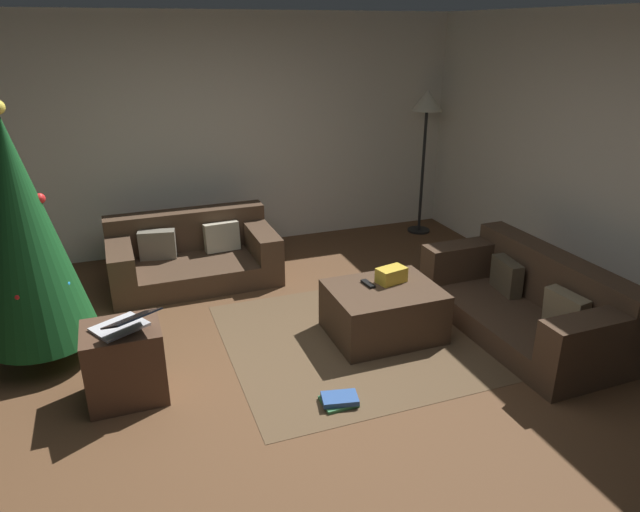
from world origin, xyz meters
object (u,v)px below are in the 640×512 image
at_px(laptop, 124,324).
at_px(book_stack, 339,400).
at_px(side_table, 125,363).
at_px(corner_lamp, 427,112).
at_px(couch_right, 530,303).
at_px(couch_left, 192,255).
at_px(ottoman, 383,311).
at_px(tv_remote, 368,284).
at_px(christmas_tree, 24,234).
at_px(gift_box, 391,275).

xyz_separation_m(laptop, book_stack, (1.33, -0.55, -0.57)).
bearing_deg(side_table, corner_lamp, 32.90).
distance_m(side_table, laptop, 0.34).
bearing_deg(couch_right, laptop, 86.56).
distance_m(couch_right, book_stack, 1.96).
height_order(couch_left, ottoman, couch_left).
height_order(tv_remote, book_stack, tv_remote).
xyz_separation_m(ottoman, laptop, (-2.03, -0.22, 0.39)).
relative_size(ottoman, christmas_tree, 0.45).
height_order(couch_left, christmas_tree, christmas_tree).
relative_size(couch_left, tv_remote, 10.32).
relative_size(gift_box, side_table, 0.44).
bearing_deg(side_table, book_stack, -23.96).
distance_m(side_table, corner_lamp, 4.53).
bearing_deg(gift_box, corner_lamp, 54.83).
relative_size(couch_left, corner_lamp, 0.94).
relative_size(couch_right, book_stack, 6.64).
bearing_deg(christmas_tree, laptop, -52.65).
height_order(ottoman, gift_box, gift_box).
distance_m(gift_box, corner_lamp, 2.78).
bearing_deg(book_stack, christmas_tree, 145.35).
height_order(couch_right, gift_box, couch_right).
distance_m(gift_box, tv_remote, 0.22).
bearing_deg(ottoman, book_stack, -132.64).
xyz_separation_m(couch_left, side_table, (-0.75, -1.92, 0.02)).
relative_size(couch_right, christmas_tree, 0.92).
bearing_deg(laptop, gift_box, 8.29).
bearing_deg(gift_box, side_table, -173.35).
relative_size(couch_left, ottoman, 1.85).
relative_size(side_table, laptop, 1.04).
xyz_separation_m(couch_right, side_table, (-3.26, 0.21, 0.01)).
bearing_deg(couch_right, christmas_tree, 75.48).
distance_m(ottoman, corner_lamp, 3.01).
relative_size(side_table, book_stack, 1.99).
bearing_deg(tv_remote, couch_right, -26.64).
height_order(gift_box, book_stack, gift_box).
bearing_deg(laptop, corner_lamp, 33.77).
bearing_deg(couch_right, couch_left, 48.96).
bearing_deg(book_stack, gift_box, 46.46).
xyz_separation_m(gift_box, book_stack, (-0.81, -0.86, -0.46)).
height_order(couch_right, ottoman, couch_right).
height_order(ottoman, book_stack, ottoman).
bearing_deg(gift_box, laptop, -171.71).
bearing_deg(christmas_tree, couch_right, -13.72).
height_order(couch_right, side_table, couch_right).
bearing_deg(couch_right, side_table, 85.57).
relative_size(christmas_tree, laptop, 3.78).
bearing_deg(side_table, ottoman, 4.55).
bearing_deg(corner_lamp, tv_remote, -128.93).
relative_size(tv_remote, laptop, 0.30).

